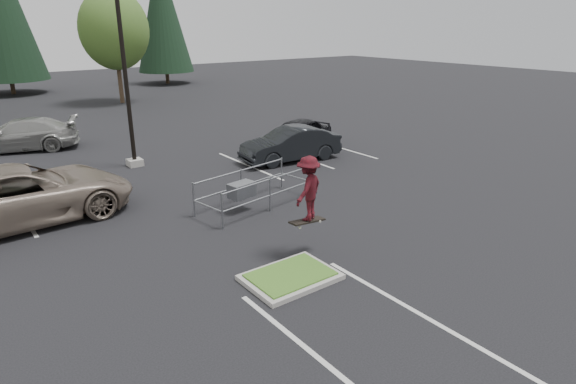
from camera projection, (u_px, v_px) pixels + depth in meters
ground at (290, 279)px, 11.81m from camera, size 120.00×120.00×0.00m
grass_median at (290, 277)px, 11.79m from camera, size 2.20×1.60×0.16m
stall_lines at (145, 217)px, 15.60m from camera, size 22.62×17.60×0.01m
light_pole at (123, 59)px, 19.63m from camera, size 0.70×0.60×10.12m
decid_c at (114, 32)px, 35.96m from camera, size 5.12×5.12×8.38m
conif_c at (162, 13)px, 47.25m from camera, size 5.50×5.50×12.50m
cart_corral at (245, 189)px, 15.98m from camera, size 4.31×2.17×1.17m
skateboarder at (308, 189)px, 12.50m from camera, size 1.28×1.06×1.87m
car_l_tan at (22, 194)px, 14.91m from camera, size 6.77×3.40×1.84m
car_r_charc at (291, 144)px, 21.72m from camera, size 4.75×2.12×1.51m
car_r_black at (297, 134)px, 23.69m from camera, size 4.67×2.83×1.49m
car_far_silver at (22, 135)px, 23.51m from camera, size 5.74×3.81×1.54m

